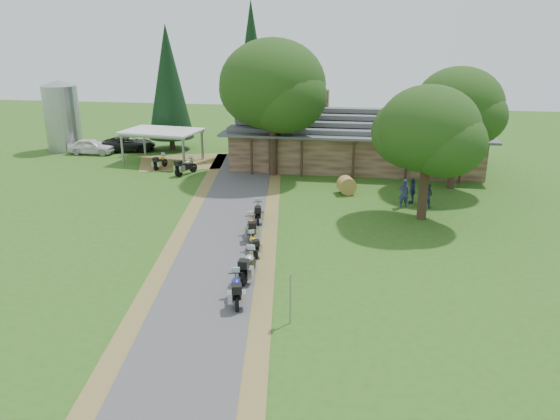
% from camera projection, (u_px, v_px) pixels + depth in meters
% --- Properties ---
extents(ground, '(120.00, 120.00, 0.00)m').
position_uv_depth(ground, '(208.00, 283.00, 25.04)').
color(ground, '#2C5718').
rests_on(ground, ground).
extents(driveway, '(51.95, 51.95, 0.00)m').
position_uv_depth(driveway, '(220.00, 250.00, 28.86)').
color(driveway, '#49494B').
rests_on(driveway, ground).
extents(lodge, '(21.40, 9.40, 4.90)m').
position_uv_depth(lodge, '(355.00, 137.00, 45.85)').
color(lodge, brown).
rests_on(lodge, ground).
extents(silo, '(3.59, 3.59, 6.54)m').
position_uv_depth(silo, '(62.00, 115.00, 51.60)').
color(silo, gray).
rests_on(silo, ground).
extents(carport, '(6.94, 5.12, 2.78)m').
position_uv_depth(carport, '(163.00, 146.00, 47.37)').
color(carport, silver).
rests_on(carport, ground).
extents(car_white_sedan, '(2.37, 5.47, 1.81)m').
position_uv_depth(car_white_sedan, '(91.00, 144.00, 50.46)').
color(car_white_sedan, silver).
rests_on(car_white_sedan, ground).
extents(car_dark_suv, '(3.54, 5.84, 2.08)m').
position_uv_depth(car_dark_suv, '(128.00, 140.00, 51.60)').
color(car_dark_suv, black).
rests_on(car_dark_suv, ground).
extents(motorcycle_row_a, '(1.15, 2.07, 1.35)m').
position_uv_depth(motorcycle_row_a, '(236.00, 288.00, 23.13)').
color(motorcycle_row_a, navy).
rests_on(motorcycle_row_a, ground).
extents(motorcycle_row_b, '(0.75, 2.09, 1.41)m').
position_uv_depth(motorcycle_row_b, '(248.00, 264.00, 25.39)').
color(motorcycle_row_b, '#A6A9AE').
rests_on(motorcycle_row_b, ground).
extents(motorcycle_row_c, '(1.14, 1.74, 1.13)m').
position_uv_depth(motorcycle_row_c, '(253.00, 244.00, 28.16)').
color(motorcycle_row_c, '#C29708').
rests_on(motorcycle_row_c, ground).
extents(motorcycle_row_d, '(1.15, 2.04, 1.33)m').
position_uv_depth(motorcycle_row_d, '(251.00, 226.00, 30.34)').
color(motorcycle_row_d, '#CB5D23').
rests_on(motorcycle_row_d, ground).
extents(motorcycle_row_e, '(0.95, 1.96, 1.29)m').
position_uv_depth(motorcycle_row_e, '(258.00, 211.00, 32.93)').
color(motorcycle_row_e, black).
rests_on(motorcycle_row_e, ground).
extents(motorcycle_carport_a, '(0.88, 1.88, 1.23)m').
position_uv_depth(motorcycle_carport_a, '(160.00, 161.00, 45.31)').
color(motorcycle_carport_a, gold).
rests_on(motorcycle_carport_a, ground).
extents(motorcycle_carport_b, '(1.54, 2.19, 1.44)m').
position_uv_depth(motorcycle_carport_b, '(186.00, 166.00, 43.45)').
color(motorcycle_carport_b, slate).
rests_on(motorcycle_carport_b, ground).
extents(person_a, '(0.70, 0.56, 2.20)m').
position_uv_depth(person_a, '(404.00, 191.00, 35.38)').
color(person_a, navy).
rests_on(person_a, ground).
extents(person_b, '(0.66, 0.61, 1.88)m').
position_uv_depth(person_b, '(428.00, 193.00, 35.48)').
color(person_b, navy).
rests_on(person_b, ground).
extents(person_c, '(0.49, 0.62, 2.02)m').
position_uv_depth(person_c, '(413.00, 189.00, 36.20)').
color(person_c, navy).
rests_on(person_c, ground).
extents(hay_bale, '(1.48, 1.41, 1.21)m').
position_uv_depth(hay_bale, '(347.00, 185.00, 38.43)').
color(hay_bale, olive).
rests_on(hay_bale, ground).
extents(sign_post, '(0.39, 0.07, 2.19)m').
position_uv_depth(sign_post, '(290.00, 299.00, 21.32)').
color(sign_post, gray).
rests_on(sign_post, ground).
extents(oak_lodge_left, '(8.10, 8.10, 11.43)m').
position_uv_depth(oak_lodge_left, '(273.00, 103.00, 41.75)').
color(oak_lodge_left, '#1A3710').
rests_on(oak_lodge_left, ground).
extents(oak_lodge_right, '(6.10, 6.10, 9.85)m').
position_uv_depth(oak_lodge_right, '(457.00, 121.00, 38.36)').
color(oak_lodge_right, '#1A3710').
rests_on(oak_lodge_right, ground).
extents(oak_driveway, '(6.02, 6.02, 8.96)m').
position_uv_depth(oak_driveway, '(427.00, 147.00, 32.11)').
color(oak_driveway, '#1A3710').
rests_on(oak_driveway, ground).
extents(cedar_near, '(3.90, 3.90, 13.57)m').
position_uv_depth(cedar_near, '(252.00, 79.00, 48.59)').
color(cedar_near, black).
rests_on(cedar_near, ground).
extents(cedar_far, '(4.29, 4.29, 11.60)m').
position_uv_depth(cedar_far, '(169.00, 88.00, 50.97)').
color(cedar_far, black).
rests_on(cedar_far, ground).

